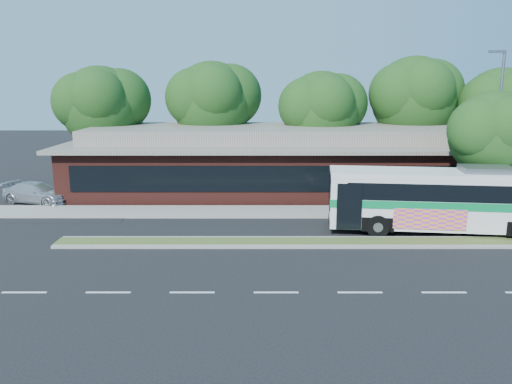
{
  "coord_description": "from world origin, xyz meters",
  "views": [
    {
      "loc": [
        -3.71,
        -21.64,
        7.26
      ],
      "look_at": [
        -3.72,
        2.79,
        2.0
      ],
      "focal_mm": 35.0,
      "sensor_mm": 36.0,
      "label": 1
    }
  ],
  "objects_px": {
    "transit_bus": "(454,196)",
    "sidewalk_tree": "(498,132)",
    "sedan": "(37,193)",
    "lamp_post": "(496,128)"
  },
  "relations": [
    {
      "from": "transit_bus",
      "to": "sidewalk_tree",
      "type": "height_order",
      "value": "sidewalk_tree"
    },
    {
      "from": "lamp_post",
      "to": "transit_bus",
      "type": "relative_size",
      "value": 0.74
    },
    {
      "from": "sedan",
      "to": "sidewalk_tree",
      "type": "xyz_separation_m",
      "value": [
        26.82,
        -3.39,
        4.12
      ]
    },
    {
      "from": "lamp_post",
      "to": "transit_bus",
      "type": "distance_m",
      "value": 5.87
    },
    {
      "from": "lamp_post",
      "to": "transit_bus",
      "type": "height_order",
      "value": "lamp_post"
    },
    {
      "from": "transit_bus",
      "to": "sedan",
      "type": "distance_m",
      "value": 24.37
    },
    {
      "from": "lamp_post",
      "to": "sidewalk_tree",
      "type": "height_order",
      "value": "lamp_post"
    },
    {
      "from": "transit_bus",
      "to": "sidewalk_tree",
      "type": "bearing_deg",
      "value": 48.97
    },
    {
      "from": "lamp_post",
      "to": "sidewalk_tree",
      "type": "distance_m",
      "value": 0.63
    },
    {
      "from": "transit_bus",
      "to": "sidewalk_tree",
      "type": "relative_size",
      "value": 1.76
    }
  ]
}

